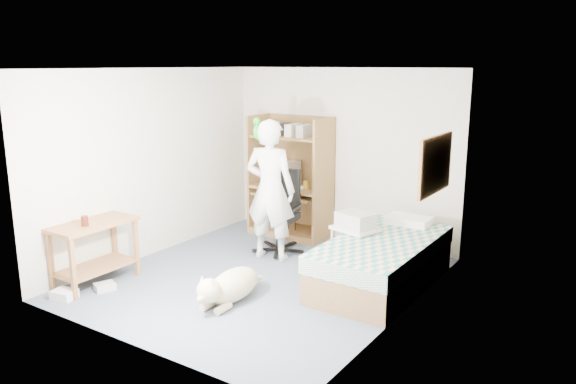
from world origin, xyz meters
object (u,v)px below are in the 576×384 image
(computer_hutch, at_px, (292,182))
(side_desk, at_px, (94,243))
(dog, at_px, (230,286))
(person, at_px, (270,190))
(bed, at_px, (382,262))
(printer_cart, at_px, (355,243))
(office_chair, at_px, (280,223))

(computer_hutch, distance_m, side_desk, 3.08)
(side_desk, xyz_separation_m, dog, (1.66, 0.46, -0.31))
(person, relative_size, dog, 1.64)
(bed, xyz_separation_m, printer_cart, (-0.42, 0.13, 0.12))
(bed, relative_size, dog, 1.77)
(person, distance_m, dog, 1.67)
(bed, xyz_separation_m, dog, (-1.19, -1.36, -0.10))
(office_chair, bearing_deg, dog, -83.80)
(bed, xyz_separation_m, person, (-1.65, 0.07, 0.65))
(office_chair, distance_m, person, 0.62)
(bed, distance_m, side_desk, 3.39)
(bed, height_order, dog, bed)
(computer_hutch, bearing_deg, person, -71.52)
(computer_hutch, xyz_separation_m, office_chair, (0.29, -0.75, -0.42))
(computer_hutch, height_order, printer_cart, computer_hutch)
(side_desk, relative_size, office_chair, 0.89)
(side_desk, bearing_deg, person, 57.42)
(office_chair, distance_m, printer_cart, 1.31)
(side_desk, bearing_deg, printer_cart, 38.78)
(person, bearing_deg, dog, 97.39)
(computer_hutch, distance_m, dog, 2.69)
(computer_hutch, relative_size, person, 0.96)
(bed, bearing_deg, printer_cart, 162.72)
(person, bearing_deg, office_chair, -89.42)
(office_chair, height_order, printer_cart, office_chair)
(side_desk, relative_size, dog, 0.88)
(printer_cart, bearing_deg, dog, -101.84)
(computer_hutch, relative_size, printer_cart, 2.94)
(bed, bearing_deg, person, 177.70)
(computer_hutch, relative_size, office_chair, 1.60)
(side_desk, relative_size, printer_cart, 1.63)
(dog, relative_size, printer_cart, 1.86)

